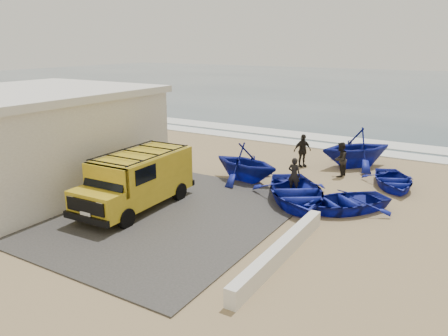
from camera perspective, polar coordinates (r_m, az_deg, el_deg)
The scene contains 16 objects.
ground at distance 18.05m, azimuth -3.33°, elevation -4.19°, with size 160.00×160.00×0.00m, color #9B825A.
slab at distance 17.79m, azimuth -12.35°, elevation -4.78°, with size 12.00×10.00×0.05m, color #413E3C.
ocean at distance 70.87m, azimuth 23.54°, elevation 9.67°, with size 180.00×88.00×0.01m, color #385166.
surf_line at distance 28.36m, azimuth 10.50°, elevation 3.12°, with size 180.00×1.60×0.06m, color white.
surf_wash at distance 30.66m, azimuth 12.17°, elevation 3.97°, with size 180.00×2.20×0.04m, color white.
building at distance 21.28m, azimuth -23.60°, elevation 3.66°, with size 8.40×9.40×4.30m.
parapet at distance 13.29m, azimuth 7.41°, elevation -10.74°, with size 0.35×6.00×0.55m, color silver.
van at distance 17.19m, azimuth -11.25°, elevation -1.36°, with size 2.22×5.21×2.21m.
boat_near_left at distance 17.72m, azimuth 9.36°, elevation -3.18°, with size 3.20×4.48×0.93m, color #14209D.
boat_near_right at distance 17.39m, azimuth 15.45°, elevation -4.27°, with size 2.54×3.56×0.74m, color #14209D.
boat_mid_left at distance 20.27m, azimuth 2.82°, elevation 0.76°, with size 2.95×3.41×1.80m, color #14209D.
boat_mid_right at distance 20.82m, azimuth 21.19°, elevation -1.52°, with size 2.36×3.30×0.68m, color #14209D.
boat_far_left at distance 23.64m, azimuth 16.89°, elevation 2.61°, with size 3.36×3.90×2.05m, color #14209D.
fisherman_front at distance 19.08m, azimuth 9.15°, elevation -0.86°, with size 0.55×0.36×1.51m, color black.
fisherman_middle at distance 21.67m, azimuth 14.94°, elevation 1.08°, with size 0.82×0.64×1.69m, color black.
fisherman_back at distance 22.96m, azimuth 10.20°, elevation 2.26°, with size 1.01×0.42×1.73m, color black.
Camera 1 is at (9.64, -13.94, 6.23)m, focal length 35.00 mm.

